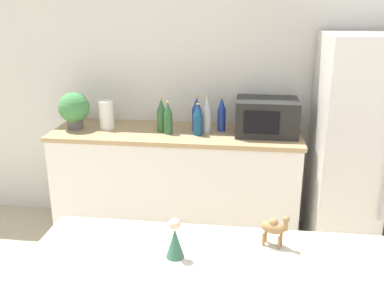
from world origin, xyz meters
TOP-DOWN VIEW (x-y plane):
  - wall_back at (0.00, 2.73)m, footprint 8.00×0.06m
  - back_counter at (-0.40, 2.40)m, footprint 2.01×0.63m
  - refrigerator at (1.16, 2.32)m, footprint 0.93×0.76m
  - potted_plant at (-1.24, 2.37)m, footprint 0.25×0.25m
  - paper_towel_roll at (-0.98, 2.40)m, footprint 0.12×0.12m
  - microwave at (0.32, 2.42)m, footprint 0.48×0.37m
  - back_bottle_0 at (-0.52, 2.39)m, footprint 0.07×0.07m
  - back_bottle_1 at (-0.21, 2.33)m, footprint 0.07×0.07m
  - back_bottle_2 at (-0.15, 2.40)m, footprint 0.08×0.08m
  - back_bottle_3 at (-0.04, 2.46)m, footprint 0.07×0.07m
  - back_bottle_4 at (-0.24, 2.46)m, footprint 0.08×0.08m
  - back_bottle_5 at (-0.45, 2.33)m, footprint 0.07×0.07m
  - camel_figurine at (0.28, 0.64)m, footprint 0.12×0.08m
  - wise_man_figurine_blue at (-0.10, 0.52)m, footprint 0.07×0.07m

SIDE VIEW (x-z plane):
  - back_counter at x=-0.40m, z-range 0.00..0.93m
  - refrigerator at x=1.16m, z-range 0.00..1.72m
  - paper_towel_roll at x=-0.98m, z-range 0.93..1.16m
  - back_bottle_1 at x=-0.21m, z-range 0.92..1.17m
  - back_bottle_5 at x=-0.45m, z-range 0.92..1.18m
  - back_bottle_0 at x=-0.52m, z-range 0.92..1.19m
  - back_bottle_4 at x=-0.24m, z-range 0.92..1.20m
  - back_bottle_3 at x=-0.04m, z-range 0.92..1.21m
  - wise_man_figurine_blue at x=-0.10m, z-range 0.98..1.15m
  - microwave at x=0.32m, z-range 0.93..1.21m
  - back_bottle_2 at x=-0.15m, z-range 0.92..1.23m
  - camel_figurine at x=0.28m, z-range 1.01..1.15m
  - potted_plant at x=-1.24m, z-range 0.94..1.25m
  - wall_back at x=0.00m, z-range 0.00..2.55m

